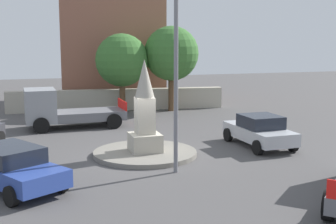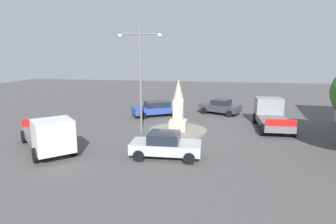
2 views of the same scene
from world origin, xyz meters
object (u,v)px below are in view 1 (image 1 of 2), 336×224
at_px(car_silver_near_island, 259,131).
at_px(truck_grey_far_side, 62,110).
at_px(monument, 145,113).
at_px(car_blue_parked_left, 10,166).
at_px(tree_near_wall, 122,60).
at_px(streetlamp, 176,45).
at_px(tree_mid_cluster, 171,54).
at_px(corner_building, 111,46).

bearing_deg(car_silver_near_island, truck_grey_far_side, -130.86).
bearing_deg(truck_grey_far_side, monument, 21.59).
height_order(car_blue_parked_left, tree_near_wall, tree_near_wall).
xyz_separation_m(monument, car_blue_parked_left, (2.84, -5.34, -1.06)).
relative_size(streetlamp, truck_grey_far_side, 1.44).
height_order(truck_grey_far_side, tree_mid_cluster, tree_mid_cluster).
relative_size(tree_near_wall, tree_mid_cluster, 0.91).
bearing_deg(tree_near_wall, tree_mid_cluster, 83.85).
bearing_deg(truck_grey_far_side, tree_near_wall, 135.75).
bearing_deg(tree_mid_cluster, streetlamp, -17.32).
xyz_separation_m(truck_grey_far_side, tree_mid_cluster, (-4.10, 7.68, 2.87)).
bearing_deg(tree_mid_cluster, tree_near_wall, -96.15).
relative_size(car_silver_near_island, tree_mid_cluster, 0.70).
bearing_deg(monument, corner_building, 173.85).
relative_size(car_silver_near_island, corner_building, 0.47).
bearing_deg(car_blue_parked_left, monument, 118.03).
height_order(streetlamp, corner_building, corner_building).
distance_m(car_silver_near_island, corner_building, 18.20).
bearing_deg(tree_mid_cluster, monument, -23.18).
relative_size(streetlamp, tree_mid_cluster, 1.36).
bearing_deg(truck_grey_far_side, car_blue_parked_left, -13.97).
bearing_deg(tree_near_wall, truck_grey_far_side, -44.25).
relative_size(corner_building, tree_near_wall, 1.64).
xyz_separation_m(monument, car_silver_near_island, (-0.02, 5.44, -1.07)).
relative_size(car_blue_parked_left, car_silver_near_island, 1.16).
relative_size(truck_grey_far_side, corner_building, 0.63).
bearing_deg(corner_building, monument, -6.15).
xyz_separation_m(corner_building, tree_near_wall, (5.87, -0.39, -0.82)).
bearing_deg(car_silver_near_island, streetlamp, -60.81).
distance_m(truck_grey_far_side, corner_building, 11.83).
height_order(monument, tree_near_wall, tree_near_wall).
distance_m(streetlamp, tree_near_wall, 14.50).
bearing_deg(corner_building, truck_grey_far_side, -24.60).
bearing_deg(monument, car_silver_near_island, 90.26).
distance_m(corner_building, tree_mid_cluster, 6.91).
relative_size(car_blue_parked_left, tree_near_wall, 0.90).
distance_m(car_blue_parked_left, truck_grey_far_side, 10.34).
xyz_separation_m(monument, corner_building, (-17.52, 1.89, 2.48)).
xyz_separation_m(monument, truck_grey_far_side, (-7.19, -2.84, -0.79)).
height_order(car_blue_parked_left, car_silver_near_island, car_silver_near_island).
xyz_separation_m(truck_grey_far_side, corner_building, (-10.33, 4.73, 3.28)).
distance_m(monument, streetlamp, 4.01).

